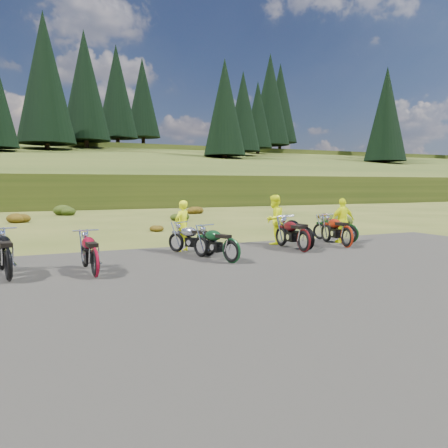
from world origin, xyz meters
name	(u,v)px	position (x,y,z in m)	size (l,w,h in m)	color
ground	(260,264)	(0.00, 0.00, 0.00)	(300.00, 300.00, 0.00)	#3B4918
gravel_pad	(303,279)	(0.00, -2.00, 0.00)	(20.00, 12.00, 0.04)	black
hill_slope	(76,201)	(0.00, 50.00, 0.00)	(300.00, 46.00, 3.00)	#314216
hill_plateau	(52,193)	(0.00, 110.00, 0.00)	(300.00, 90.00, 9.17)	#314216
conifer_22	(45,77)	(-3.00, 56.00, 16.77)	(7.92, 7.92, 20.00)	black
conifer_23	(85,85)	(3.00, 62.00, 17.47)	(7.48, 7.48, 19.00)	black
conifer_24	(117,92)	(9.00, 68.00, 18.16)	(7.04, 7.04, 18.00)	black
conifer_25	(143,98)	(15.00, 74.00, 18.66)	(6.60, 6.60, 17.00)	black
conifer_26	(225,107)	(21.00, 49.00, 13.37)	(6.16, 6.16, 16.00)	black
conifer_27	(243,111)	(27.00, 55.00, 14.06)	(5.72, 5.72, 15.00)	black
conifer_28	(258,115)	(33.00, 61.00, 14.76)	(5.28, 5.28, 14.00)	black
conifer_29	(270,99)	(39.00, 67.00, 18.97)	(7.92, 7.92, 20.00)	black
conifer_30	(280,103)	(45.00, 73.00, 19.66)	(7.48, 7.48, 19.00)	black
conifer_31	(386,114)	(51.00, 48.00, 14.18)	(7.04, 7.04, 18.00)	black
conifer_32	(387,117)	(57.00, 54.00, 14.87)	(6.60, 6.60, 17.00)	black
conifer_33	(387,119)	(63.00, 60.00, 15.56)	(6.16, 6.16, 16.00)	black
conifer_34	(388,121)	(69.00, 66.00, 16.26)	(5.72, 5.72, 15.00)	black
conifer_35	(388,123)	(75.00, 72.00, 16.95)	(5.28, 5.28, 14.00)	black
conifer_36	(389,115)	(81.00, 78.00, 20.16)	(7.92, 7.92, 20.00)	black
shrub_2	(18,216)	(-6.20, 16.60, 0.38)	(1.30, 1.30, 0.77)	#59310B
shrub_3	(66,209)	(-3.30, 21.90, 0.46)	(1.56, 1.56, 0.92)	black
shrub_4	(155,227)	(-0.40, 9.20, 0.23)	(0.77, 0.77, 0.45)	#59310B
shrub_5	(179,215)	(2.50, 14.50, 0.31)	(1.03, 1.03, 0.61)	black
shrub_6	(194,208)	(5.40, 19.80, 0.38)	(1.30, 1.30, 0.77)	#59310B
shrub_7	(338,219)	(8.30, 7.10, 0.46)	(1.56, 1.56, 0.92)	black
shrub_8	(321,215)	(11.20, 12.40, 0.23)	(0.77, 0.77, 0.45)	#59310B
motorcycle_0	(9,283)	(-6.10, 0.30, 0.00)	(2.13, 0.71, 1.11)	black
motorcycle_1	(96,279)	(-4.31, -0.04, 0.00)	(1.95, 0.65, 1.02)	maroon
motorcycle_2	(232,264)	(-0.70, 0.34, 0.00)	(1.91, 0.64, 1.00)	#0E3418
motorcycle_3	(208,258)	(-0.86, 1.61, 0.00)	(1.91, 0.64, 1.00)	#BABBBF
motorcycle_4	(304,253)	(2.17, 1.13, 0.00)	(2.07, 0.69, 1.09)	#460B0D
motorcycle_5	(307,251)	(2.51, 1.44, 0.00)	(2.09, 0.70, 1.10)	black
motorcycle_6	(347,249)	(4.05, 1.36, 0.00)	(2.09, 0.70, 1.09)	#9E210B
motorcycle_7	(350,244)	(4.95, 2.26, 0.00)	(1.94, 0.65, 1.02)	black
person_middle	(182,227)	(-1.21, 2.94, 0.81)	(0.59, 0.39, 1.62)	#D1DF0B
person_right_a	(274,220)	(2.29, 3.14, 0.88)	(0.85, 0.66, 1.75)	#D1DF0B
person_right_b	(343,221)	(4.75, 2.45, 0.81)	(0.95, 0.40, 1.62)	#D1DF0B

